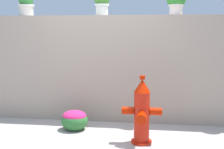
# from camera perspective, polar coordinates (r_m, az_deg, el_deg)

# --- Properties ---
(ground_plane) EXTENTS (24.00, 24.00, 0.00)m
(ground_plane) POSITION_cam_1_polar(r_m,az_deg,el_deg) (4.09, -4.80, -13.13)
(ground_plane) COLOR #A39994
(stone_wall) EXTENTS (5.53, 0.28, 1.74)m
(stone_wall) POSITION_cam_1_polar(r_m,az_deg,el_deg) (4.95, -2.17, 1.16)
(stone_wall) COLOR gray
(stone_wall) RESTS_ON ground
(potted_plant_1) EXTENTS (0.27, 0.27, 0.40)m
(potted_plant_1) POSITION_cam_1_polar(r_m,az_deg,el_deg) (5.31, -16.15, 13.21)
(potted_plant_1) COLOR beige
(potted_plant_1) RESTS_ON stone_wall
(potted_plant_2) EXTENTS (0.26, 0.26, 0.39)m
(potted_plant_2) POSITION_cam_1_polar(r_m,az_deg,el_deg) (4.95, -1.96, 13.94)
(potted_plant_2) COLOR silver
(potted_plant_2) RESTS_ON stone_wall
(fire_hydrant) EXTENTS (0.53, 0.42, 0.92)m
(fire_hydrant) POSITION_cam_1_polar(r_m,az_deg,el_deg) (4.00, 5.72, -7.29)
(fire_hydrant) COLOR red
(fire_hydrant) RESTS_ON ground
(flower_bush_left) EXTENTS (0.41, 0.37, 0.31)m
(flower_bush_left) POSITION_cam_1_polar(r_m,az_deg,el_deg) (4.60, -7.21, -8.50)
(flower_bush_left) COLOR #2E6C31
(flower_bush_left) RESTS_ON ground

